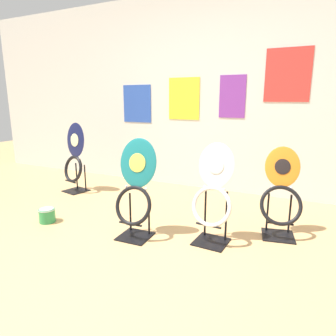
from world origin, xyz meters
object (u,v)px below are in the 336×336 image
(toilet_seat_display_navy_moon, at_px, (74,160))
(paint_can, at_px, (47,215))
(toilet_seat_display_teal_sax, at_px, (136,190))
(toilet_seat_display_white_plain, at_px, (213,196))
(toilet_seat_display_orange_sun, at_px, (281,198))

(toilet_seat_display_navy_moon, relative_size, paint_can, 5.66)
(toilet_seat_display_teal_sax, xyz_separation_m, paint_can, (-0.99, -0.13, -0.37))
(toilet_seat_display_white_plain, bearing_deg, paint_can, -169.41)
(toilet_seat_display_white_plain, xyz_separation_m, paint_can, (-1.65, -0.31, -0.34))
(toilet_seat_display_teal_sax, height_order, toilet_seat_display_orange_sun, toilet_seat_display_teal_sax)
(toilet_seat_display_navy_moon, height_order, toilet_seat_display_orange_sun, toilet_seat_display_navy_moon)
(toilet_seat_display_white_plain, height_order, toilet_seat_display_teal_sax, toilet_seat_display_teal_sax)
(toilet_seat_display_white_plain, relative_size, toilet_seat_display_orange_sun, 1.07)
(toilet_seat_display_white_plain, xyz_separation_m, toilet_seat_display_teal_sax, (-0.66, -0.18, 0.02))
(toilet_seat_display_navy_moon, xyz_separation_m, paint_can, (0.48, -0.95, -0.36))
(toilet_seat_display_navy_moon, xyz_separation_m, toilet_seat_display_orange_sun, (2.64, -0.25, -0.07))
(toilet_seat_display_navy_moon, height_order, toilet_seat_display_teal_sax, toilet_seat_display_navy_moon)
(toilet_seat_display_white_plain, distance_m, toilet_seat_display_teal_sax, 0.68)
(toilet_seat_display_teal_sax, height_order, paint_can, toilet_seat_display_teal_sax)
(toilet_seat_display_teal_sax, relative_size, paint_can, 5.46)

